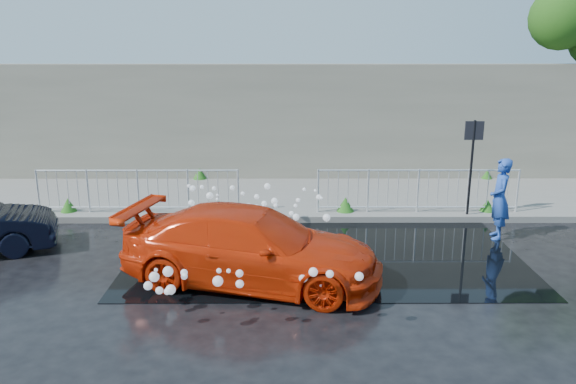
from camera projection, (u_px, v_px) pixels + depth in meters
name	position (u px, v px, depth m)	size (l,w,h in m)	color
ground	(301.00, 269.00, 10.96)	(90.00, 90.00, 0.00)	black
pavement	(297.00, 197.00, 15.77)	(30.00, 4.00, 0.15)	slate
curb	(298.00, 219.00, 13.84)	(30.00, 0.25, 0.16)	slate
retaining_wall	(296.00, 122.00, 17.42)	(30.00, 0.60, 3.50)	#6A6759
puddle	(324.00, 250.00, 11.93)	(8.00, 5.00, 0.01)	black
sign_post	(472.00, 152.00, 13.52)	(0.45, 0.06, 2.50)	black
railing_left	(138.00, 189.00, 13.99)	(5.05, 0.05, 1.10)	silver
railing_right	(418.00, 189.00, 14.01)	(5.05, 0.05, 1.10)	silver
weeds	(284.00, 194.00, 15.19)	(12.17, 3.93, 0.36)	#275617
water_spray	(242.00, 233.00, 10.99)	(3.59, 5.44, 1.06)	white
red_car	(252.00, 247.00, 10.20)	(1.93, 4.75, 1.38)	red
person	(500.00, 199.00, 12.48)	(0.67, 0.44, 1.83)	#2146A5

